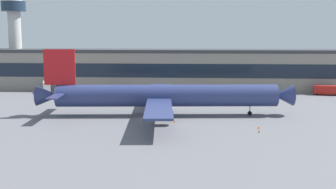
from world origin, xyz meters
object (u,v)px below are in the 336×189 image
at_px(fuel_truck, 326,90).
at_px(traffic_cone_0, 175,122).
at_px(crew_van, 217,91).
at_px(airliner, 163,96).
at_px(control_tower, 15,32).
at_px(follow_me_car, 68,92).
at_px(belt_loader, 119,91).
at_px(catering_truck, 47,86).
at_px(traffic_cone_1, 259,127).
at_px(stair_truck, 259,92).
at_px(traffic_cone_2, 259,131).

height_order(fuel_truck, traffic_cone_0, fuel_truck).
bearing_deg(crew_van, airliner, -112.36).
distance_m(control_tower, traffic_cone_0, 98.55).
relative_size(airliner, follow_me_car, 14.78).
distance_m(airliner, follow_me_car, 50.43).
xyz_separation_m(belt_loader, catering_truck, (-27.66, 3.96, 1.14)).
xyz_separation_m(crew_van, belt_loader, (-34.86, -1.64, -0.31)).
relative_size(airliner, traffic_cone_1, 110.55).
distance_m(airliner, traffic_cone_1, 27.14).
xyz_separation_m(stair_truck, traffic_cone_0, (-26.14, -41.59, -1.69)).
height_order(belt_loader, traffic_cone_0, belt_loader).
xyz_separation_m(belt_loader, follow_me_car, (-17.58, -2.71, -0.06)).
height_order(stair_truck, fuel_truck, stair_truck).
bearing_deg(traffic_cone_0, stair_truck, 57.85).
distance_m(airliner, control_tower, 88.97).
bearing_deg(belt_loader, traffic_cone_2, -53.39).
bearing_deg(crew_van, traffic_cone_2, -83.76).
relative_size(stair_truck, catering_truck, 0.83).
height_order(airliner, traffic_cone_2, airliner).
bearing_deg(control_tower, belt_loader, -24.13).
distance_m(control_tower, belt_loader, 55.05).
xyz_separation_m(airliner, control_tower, (-65.11, 58.13, 17.24)).
height_order(catering_truck, traffic_cone_1, catering_truck).
relative_size(catering_truck, traffic_cone_0, 13.41).
height_order(control_tower, traffic_cone_0, control_tower).
xyz_separation_m(fuel_truck, traffic_cone_1, (-31.80, -55.48, -1.58)).
bearing_deg(control_tower, fuel_truck, -7.89).
bearing_deg(follow_me_car, traffic_cone_2, -41.88).
relative_size(fuel_truck, catering_truck, 1.15).
bearing_deg(traffic_cone_1, traffic_cone_2, -96.86).
bearing_deg(catering_truck, stair_truck, -6.65).
distance_m(follow_me_car, fuel_truck, 91.19).
relative_size(catering_truck, traffic_cone_2, 12.24).
bearing_deg(traffic_cone_0, control_tower, 135.55).
distance_m(crew_van, traffic_cone_2, 57.28).
relative_size(crew_van, belt_loader, 0.83).
height_order(airliner, traffic_cone_0, airliner).
bearing_deg(crew_van, traffic_cone_1, -82.79).
xyz_separation_m(follow_me_car, traffic_cone_2, (58.65, -52.58, -0.78)).
bearing_deg(airliner, crew_van, 67.64).
bearing_deg(fuel_truck, traffic_cone_2, -118.50).
bearing_deg(crew_van, traffic_cone_0, -104.69).
height_order(belt_loader, traffic_cone_1, belt_loader).
distance_m(fuel_truck, traffic_cone_0, 71.98).
distance_m(control_tower, traffic_cone_2, 117.94).
height_order(control_tower, stair_truck, control_tower).
height_order(belt_loader, fuel_truck, fuel_truck).
bearing_deg(control_tower, catering_truck, -41.99).
distance_m(control_tower, crew_van, 85.99).
distance_m(crew_van, belt_loader, 34.89).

